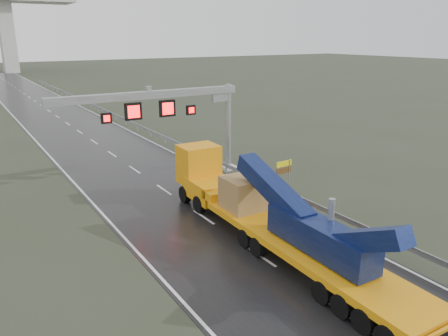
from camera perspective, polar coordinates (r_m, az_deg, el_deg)
ground at (r=20.49m, az=11.80°, el=-15.81°), size 400.00×400.00×0.00m
road at (r=54.70m, az=-18.34°, el=4.49°), size 11.00×200.00×0.02m
guardrail at (r=47.14m, az=-8.18°, el=4.16°), size 0.20×140.00×1.40m
sign_gantry at (r=33.85m, az=-6.36°, el=7.72°), size 14.90×1.20×7.42m
heavy_haul_truck at (r=24.62m, az=4.25°, el=-5.01°), size 3.35×19.69×4.61m
exit_sign_pair at (r=31.68m, az=7.83°, el=-0.26°), size 1.41×0.16×2.42m
striped_barrier at (r=33.59m, az=2.91°, el=-1.16°), size 0.71×0.47×1.10m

